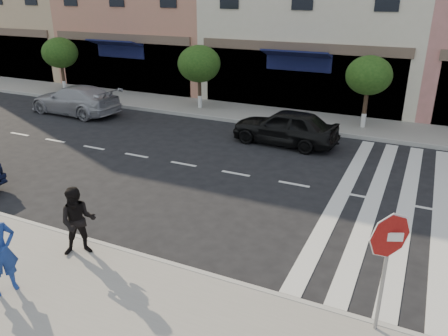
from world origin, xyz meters
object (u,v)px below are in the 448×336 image
car_far_left (75,100)px  car_far_mid (285,127)px  walker (78,221)px  stop_sign (388,247)px

car_far_left → car_far_mid: size_ratio=1.17×
walker → car_far_left: bearing=95.4°
walker → car_far_mid: walker is taller
stop_sign → car_far_mid: (-4.67, 9.27, -1.12)m
walker → car_far_left: size_ratio=0.33×
walker → car_far_mid: (1.63, 9.60, -0.25)m
walker → car_far_mid: size_ratio=0.39×
stop_sign → car_far_left: stop_sign is taller
stop_sign → car_far_mid: 10.44m
car_far_mid → car_far_left: bearing=-86.3°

